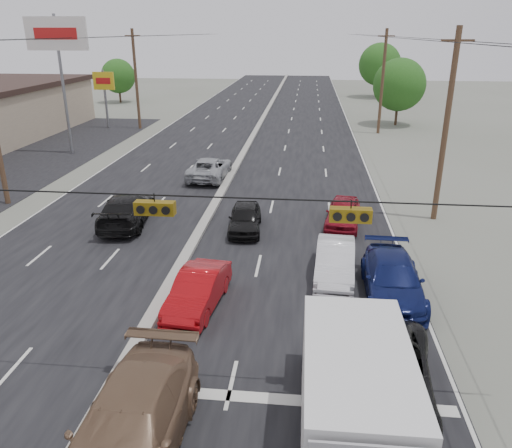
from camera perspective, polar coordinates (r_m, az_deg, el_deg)
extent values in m
plane|color=#606356|center=(16.23, -15.31, -16.50)|extent=(200.00, 200.00, 0.00)
cube|color=black|center=(43.29, -1.34, 8.19)|extent=(20.00, 160.00, 0.02)
cube|color=gray|center=(43.27, -1.35, 8.32)|extent=(0.50, 160.00, 0.20)
cube|color=black|center=(44.18, -24.83, 6.50)|extent=(10.00, 42.00, 0.02)
cylinder|color=#422D1E|center=(55.04, -13.54, 15.69)|extent=(0.30, 0.30, 10.00)
cube|color=#422D1E|center=(54.83, -13.94, 20.16)|extent=(1.60, 0.12, 0.12)
cylinder|color=#422D1E|center=(28.17, 20.86, 10.17)|extent=(0.30, 0.30, 10.00)
cube|color=#422D1E|center=(27.78, 22.07, 18.87)|extent=(1.60, 0.12, 0.12)
cylinder|color=#422D1E|center=(52.54, 14.24, 15.40)|extent=(0.30, 0.30, 10.00)
cube|color=#422D1E|center=(52.33, 14.69, 20.08)|extent=(1.60, 0.12, 0.12)
cylinder|color=black|center=(13.58, -17.65, 3.37)|extent=(25.00, 0.04, 0.04)
cube|color=#72590C|center=(13.17, -11.47, 1.80)|extent=(1.05, 0.30, 0.35)
cube|color=#72590C|center=(12.64, 10.74, 1.03)|extent=(1.05, 0.30, 0.35)
cylinder|color=slate|center=(44.72, -21.16, 14.40)|extent=(0.24, 0.24, 11.00)
cube|color=silver|center=(44.52, -21.88, 19.55)|extent=(5.00, 0.25, 2.50)
cylinder|color=slate|center=(56.47, -16.81, 13.47)|extent=(0.24, 0.24, 6.00)
cube|color=gold|center=(56.28, -17.02, 15.38)|extent=(2.20, 0.25, 1.80)
cylinder|color=#382619|center=(77.36, -15.28, 14.04)|extent=(0.28, 0.28, 2.16)
sphere|color=#1C4E14|center=(77.11, -15.48, 15.98)|extent=(4.80, 4.80, 4.80)
cylinder|color=#382619|center=(58.27, 15.75, 12.05)|extent=(0.28, 0.28, 2.52)
sphere|color=#1C4E14|center=(57.90, 16.06, 15.06)|extent=(5.60, 5.60, 5.60)
cylinder|color=#382619|center=(82.94, 13.75, 14.87)|extent=(0.28, 0.28, 2.88)
sphere|color=#1C4E14|center=(82.67, 13.96, 17.28)|extent=(6.40, 6.40, 6.40)
cube|color=black|center=(13.67, 10.43, -22.15)|extent=(2.20, 6.56, 0.23)
cube|color=silver|center=(12.06, 11.24, -19.07)|extent=(2.37, 4.69, 2.62)
cube|color=silver|center=(15.05, 9.93, -13.84)|extent=(2.26, 1.79, 1.68)
cylinder|color=black|center=(15.24, 5.97, -16.57)|extent=(0.29, 0.84, 0.84)
cylinder|color=black|center=(15.42, 13.60, -16.64)|extent=(0.29, 0.84, 0.84)
imported|color=brown|center=(13.15, -14.33, -21.85)|extent=(2.59, 6.14, 1.77)
imported|color=#A20A0E|center=(18.85, -6.65, -7.57)|extent=(1.96, 4.41, 1.41)
imported|color=black|center=(14.89, 14.55, -16.55)|extent=(3.23, 5.87, 1.56)
imported|color=black|center=(25.78, -1.26, 0.65)|extent=(1.89, 4.13, 1.37)
imported|color=white|center=(21.15, 9.02, -4.25)|extent=(1.84, 4.57, 1.48)
imported|color=#0F184D|center=(20.07, 15.34, -6.13)|extent=(2.28, 5.37, 1.55)
imported|color=maroon|center=(26.78, 9.93, 1.22)|extent=(2.28, 4.46, 1.45)
imported|color=black|center=(27.54, -14.64, 1.59)|extent=(2.91, 5.81, 1.62)
imported|color=#9C9FA3|center=(35.31, -5.34, 6.35)|extent=(2.63, 5.43, 1.49)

